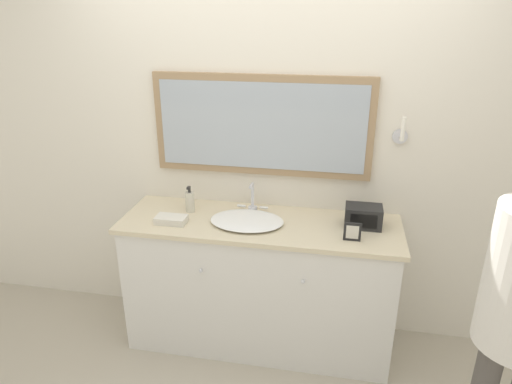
% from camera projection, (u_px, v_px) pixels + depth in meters
% --- Properties ---
extents(ground_plane, '(14.00, 14.00, 0.00)m').
position_uv_depth(ground_plane, '(251.00, 369.00, 2.90)').
color(ground_plane, '#B2A893').
extents(wall_back, '(8.00, 0.18, 2.55)m').
position_uv_depth(wall_back, '(268.00, 149.00, 2.97)').
color(wall_back, silver).
rests_on(wall_back, ground_plane).
extents(vanity_counter, '(1.74, 0.57, 0.90)m').
position_uv_depth(vanity_counter, '(259.00, 283.00, 3.00)').
color(vanity_counter, silver).
rests_on(vanity_counter, ground_plane).
extents(sink_basin, '(0.46, 0.38, 0.20)m').
position_uv_depth(sink_basin, '(247.00, 220.00, 2.82)').
color(sink_basin, white).
rests_on(sink_basin, vanity_counter).
extents(soap_bottle, '(0.06, 0.06, 0.18)m').
position_uv_depth(soap_bottle, '(190.00, 201.00, 2.95)').
color(soap_bottle, beige).
rests_on(soap_bottle, vanity_counter).
extents(appliance_box, '(0.22, 0.15, 0.13)m').
position_uv_depth(appliance_box, '(363.00, 216.00, 2.75)').
color(appliance_box, black).
rests_on(appliance_box, vanity_counter).
extents(picture_frame, '(0.10, 0.01, 0.11)m').
position_uv_depth(picture_frame, '(352.00, 232.00, 2.58)').
color(picture_frame, black).
rests_on(picture_frame, vanity_counter).
extents(hand_towel_near_sink, '(0.19, 0.11, 0.04)m').
position_uv_depth(hand_towel_near_sink, '(171.00, 220.00, 2.81)').
color(hand_towel_near_sink, silver).
rests_on(hand_towel_near_sink, vanity_counter).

